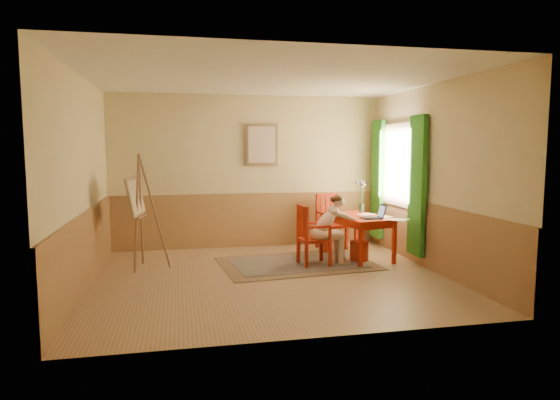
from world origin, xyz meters
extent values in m
cube|color=tan|center=(0.00, 0.00, -0.01)|extent=(5.00, 4.50, 0.02)
cube|color=white|center=(0.00, 0.00, 2.81)|extent=(5.00, 4.50, 0.02)
cube|color=#D6BD82|center=(0.00, 2.26, 1.40)|extent=(5.00, 0.02, 2.80)
cube|color=#D6BD82|center=(0.00, -2.26, 1.40)|extent=(5.00, 0.02, 2.80)
cube|color=#D6BD82|center=(-2.51, 0.00, 1.40)|extent=(0.02, 4.50, 2.80)
cube|color=#D6BD82|center=(2.51, 0.00, 1.40)|extent=(0.02, 4.50, 2.80)
cube|color=#AE7A47|center=(0.00, 2.23, 0.50)|extent=(5.00, 0.04, 1.00)
cube|color=#AE7A47|center=(-2.48, 0.00, 0.50)|extent=(0.04, 4.50, 1.00)
cube|color=#AE7A47|center=(2.48, 0.00, 0.50)|extent=(0.04, 4.50, 1.00)
cube|color=white|center=(2.47, 1.10, 1.55)|extent=(0.02, 1.00, 1.30)
cube|color=#8C6D4E|center=(2.45, 1.10, 1.55)|extent=(0.03, 1.12, 1.42)
cube|color=green|center=(2.40, 0.32, 1.25)|extent=(0.08, 0.45, 2.20)
cube|color=green|center=(2.40, 1.88, 1.25)|extent=(0.08, 0.45, 2.20)
cube|color=#8C6D4E|center=(0.25, 2.21, 1.90)|extent=(0.60, 0.04, 0.76)
cube|color=beige|center=(0.25, 2.19, 1.90)|extent=(0.50, 0.02, 0.66)
cube|color=#8C7251|center=(0.56, 0.71, 0.01)|extent=(2.55, 1.83, 0.01)
cube|color=#161733|center=(0.56, 0.71, 0.01)|extent=(2.11, 1.39, 0.01)
cube|color=red|center=(1.65, 0.87, 0.70)|extent=(0.95, 1.32, 0.04)
cube|color=red|center=(1.65, 0.87, 0.63)|extent=(0.83, 1.20, 0.10)
cube|color=red|center=(1.46, 0.26, 0.34)|extent=(0.07, 0.07, 0.68)
cube|color=red|center=(2.07, 0.39, 0.34)|extent=(0.07, 0.07, 0.68)
cube|color=red|center=(1.23, 1.34, 0.34)|extent=(0.07, 0.07, 0.68)
cube|color=red|center=(1.84, 1.47, 0.34)|extent=(0.07, 0.07, 0.68)
cube|color=red|center=(0.80, 0.55, 0.41)|extent=(0.48, 0.46, 0.04)
cube|color=red|center=(0.62, 0.35, 0.19)|extent=(0.05, 0.05, 0.39)
cube|color=red|center=(1.01, 0.39, 0.19)|extent=(0.05, 0.05, 0.39)
cube|color=red|center=(0.59, 0.72, 0.19)|extent=(0.05, 0.05, 0.39)
cube|color=red|center=(0.98, 0.76, 0.19)|extent=(0.05, 0.05, 0.39)
cube|color=red|center=(0.62, 0.35, 0.70)|extent=(0.05, 0.05, 0.53)
cube|color=red|center=(0.59, 0.72, 0.70)|extent=(0.05, 0.05, 0.53)
cube|color=red|center=(0.60, 0.54, 0.93)|extent=(0.09, 0.43, 0.06)
cube|color=red|center=(0.61, 0.44, 0.68)|extent=(0.03, 0.05, 0.43)
cube|color=red|center=(0.60, 0.54, 0.68)|extent=(0.03, 0.05, 0.43)
cube|color=red|center=(0.59, 0.63, 0.68)|extent=(0.03, 0.05, 0.43)
cube|color=red|center=(0.82, 0.37, 0.64)|extent=(0.40, 0.07, 0.03)
cube|color=red|center=(1.00, 0.38, 0.54)|extent=(0.04, 0.04, 0.21)
cube|color=red|center=(0.78, 0.74, 0.64)|extent=(0.40, 0.07, 0.03)
cube|color=red|center=(0.97, 0.76, 0.54)|extent=(0.04, 0.04, 0.21)
cube|color=red|center=(1.46, 1.71, 0.43)|extent=(0.52, 0.53, 0.04)
cube|color=red|center=(1.23, 1.87, 0.20)|extent=(0.06, 0.06, 0.40)
cube|color=red|center=(1.31, 1.47, 0.20)|extent=(0.06, 0.06, 0.40)
cube|color=red|center=(1.61, 1.95, 0.20)|extent=(0.06, 0.06, 0.40)
cube|color=red|center=(1.69, 1.55, 0.20)|extent=(0.06, 0.06, 0.40)
cube|color=red|center=(1.23, 1.87, 0.72)|extent=(0.06, 0.06, 0.55)
cube|color=red|center=(1.61, 1.95, 0.72)|extent=(0.06, 0.06, 0.55)
cube|color=red|center=(1.42, 1.91, 0.97)|extent=(0.44, 0.13, 0.06)
cube|color=red|center=(1.32, 1.89, 0.71)|extent=(0.05, 0.04, 0.45)
cube|color=red|center=(1.42, 1.91, 0.71)|extent=(0.05, 0.04, 0.45)
cube|color=red|center=(1.52, 1.93, 0.71)|extent=(0.05, 0.04, 0.45)
cube|color=red|center=(1.27, 1.67, 0.67)|extent=(0.12, 0.41, 0.03)
cube|color=red|center=(1.31, 1.48, 0.56)|extent=(0.05, 0.05, 0.22)
cube|color=red|center=(1.65, 1.75, 0.67)|extent=(0.12, 0.41, 0.03)
cube|color=red|center=(1.69, 1.56, 0.56)|extent=(0.05, 0.05, 0.22)
ellipsoid|color=beige|center=(0.85, 0.54, 0.49)|extent=(0.28, 0.33, 0.20)
cylinder|color=beige|center=(1.04, 0.48, 0.48)|extent=(0.40, 0.17, 0.14)
cylinder|color=beige|center=(1.03, 0.64, 0.48)|extent=(0.40, 0.17, 0.14)
cylinder|color=beige|center=(1.22, 0.50, 0.25)|extent=(0.11, 0.11, 0.44)
cylinder|color=beige|center=(1.21, 0.65, 0.25)|extent=(0.11, 0.11, 0.44)
cube|color=beige|center=(1.28, 0.50, 0.03)|extent=(0.19, 0.10, 0.06)
cube|color=beige|center=(1.26, 0.66, 0.03)|extent=(0.19, 0.10, 0.06)
ellipsoid|color=beige|center=(0.98, 0.55, 0.68)|extent=(0.45, 0.29, 0.46)
ellipsoid|color=beige|center=(1.11, 0.56, 0.85)|extent=(0.20, 0.28, 0.16)
sphere|color=beige|center=(1.20, 0.57, 1.00)|extent=(0.19, 0.19, 0.18)
ellipsoid|color=#543219|center=(1.18, 0.57, 1.05)|extent=(0.18, 0.19, 0.13)
sphere|color=#543219|center=(1.11, 0.56, 1.04)|extent=(0.10, 0.10, 0.09)
cylinder|color=beige|center=(1.20, 0.44, 0.80)|extent=(0.19, 0.08, 0.13)
cylinder|color=beige|center=(1.40, 0.48, 0.73)|extent=(0.27, 0.15, 0.15)
sphere|color=beige|center=(1.29, 0.44, 0.78)|extent=(0.08, 0.08, 0.08)
sphere|color=beige|center=(1.51, 0.52, 0.69)|extent=(0.07, 0.07, 0.06)
cylinder|color=beige|center=(1.18, 0.70, 0.80)|extent=(0.20, 0.11, 0.13)
cylinder|color=beige|center=(1.38, 0.70, 0.73)|extent=(0.26, 0.10, 0.15)
sphere|color=beige|center=(1.26, 0.72, 0.78)|extent=(0.08, 0.08, 0.08)
sphere|color=beige|center=(1.49, 0.68, 0.69)|extent=(0.07, 0.07, 0.06)
cube|color=#1E2338|center=(1.73, 0.53, 0.73)|extent=(0.31, 0.23, 0.02)
cube|color=#2D3342|center=(1.73, 0.53, 0.73)|extent=(0.27, 0.18, 0.00)
cube|color=#1E2338|center=(1.92, 0.53, 0.84)|extent=(0.07, 0.22, 0.21)
cube|color=#99BFF2|center=(1.90, 0.53, 0.84)|extent=(0.05, 0.18, 0.17)
cube|color=white|center=(2.12, 0.31, 0.72)|extent=(0.36, 0.36, 0.00)
cube|color=white|center=(1.83, 1.01, 0.72)|extent=(0.36, 0.31, 0.00)
cube|color=white|center=(1.36, 0.97, 0.72)|extent=(0.35, 0.36, 0.00)
cube|color=white|center=(1.98, 0.66, 0.72)|extent=(0.34, 0.28, 0.00)
cylinder|color=#3F724C|center=(1.86, 1.27, 0.80)|extent=(0.09, 0.09, 0.15)
cylinder|color=#3F7233|center=(1.83, 1.33, 1.05)|extent=(0.06, 0.12, 0.40)
sphere|color=#728CD8|center=(1.80, 1.38, 1.25)|extent=(0.06, 0.06, 0.06)
cylinder|color=#3F7233|center=(1.83, 1.23, 1.06)|extent=(0.06, 0.09, 0.42)
sphere|color=pink|center=(1.81, 1.20, 1.27)|extent=(0.04, 0.04, 0.04)
cylinder|color=#3F7233|center=(1.86, 1.29, 1.00)|extent=(0.03, 0.04, 0.31)
sphere|color=pink|center=(1.87, 1.31, 1.16)|extent=(0.05, 0.05, 0.05)
cylinder|color=#3F7233|center=(1.83, 1.22, 1.04)|extent=(0.07, 0.12, 0.39)
sphere|color=#728CD8|center=(1.80, 1.16, 1.24)|extent=(0.05, 0.05, 0.05)
cylinder|color=#3F7233|center=(1.89, 1.31, 1.02)|extent=(0.09, 0.09, 0.35)
sphere|color=pink|center=(1.93, 1.35, 1.19)|extent=(0.05, 0.05, 0.05)
cylinder|color=#3F7233|center=(1.88, 1.29, 1.03)|extent=(0.05, 0.05, 0.35)
sphere|color=pink|center=(1.90, 1.31, 1.20)|extent=(0.05, 0.05, 0.05)
cylinder|color=#3F7233|center=(1.89, 1.32, 1.05)|extent=(0.08, 0.10, 0.40)
sphere|color=#728CD8|center=(1.92, 1.36, 1.25)|extent=(0.05, 0.05, 0.05)
cylinder|color=#B93820|center=(1.61, 0.70, 0.16)|extent=(0.31, 0.31, 0.33)
cylinder|color=#896041|center=(-1.88, 0.80, 0.88)|extent=(0.13, 0.32, 1.76)
cylinder|color=#896041|center=(-1.84, 1.08, 0.88)|extent=(0.04, 0.32, 1.76)
cylinder|color=#896041|center=(-1.63, 0.91, 0.88)|extent=(0.46, 0.10, 1.76)
cylinder|color=#896041|center=(-1.89, 0.95, 0.81)|extent=(0.10, 0.49, 0.03)
cube|color=#896041|center=(-1.83, 0.94, 0.81)|extent=(0.13, 0.53, 0.03)
cube|color=#8C6D4E|center=(-1.91, 0.95, 1.12)|extent=(0.24, 0.79, 0.59)
cube|color=beige|center=(-1.89, 0.95, 1.12)|extent=(0.20, 0.71, 0.51)
camera|label=1|loc=(-1.25, -6.61, 1.85)|focal=30.95mm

